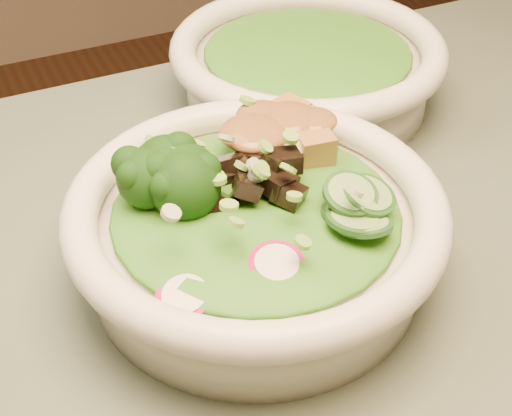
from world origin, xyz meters
name	(u,v)px	position (x,y,z in m)	size (l,w,h in m)	color
salad_bowl	(256,230)	(-0.24, 0.06, 0.79)	(0.27, 0.27, 0.07)	white
side_bowl	(307,67)	(-0.09, 0.26, 0.79)	(0.27, 0.27, 0.07)	white
lettuce_bed	(256,207)	(-0.24, 0.06, 0.81)	(0.20, 0.20, 0.02)	#346C16
side_lettuce	(308,49)	(-0.09, 0.26, 0.81)	(0.18, 0.18, 0.02)	#346C16
broccoli_florets	(166,182)	(-0.29, 0.10, 0.83)	(0.08, 0.07, 0.04)	black
radish_slices	(245,269)	(-0.27, 0.01, 0.81)	(0.11, 0.04, 0.02)	#A00C46
cucumber_slices	(351,204)	(-0.19, 0.03, 0.82)	(0.07, 0.07, 0.04)	#82A85D
mushroom_heap	(259,180)	(-0.23, 0.07, 0.82)	(0.07, 0.07, 0.04)	black
tofu_cubes	(271,143)	(-0.20, 0.11, 0.82)	(0.09, 0.06, 0.04)	#A97038
peanut_sauce	(271,128)	(-0.20, 0.11, 0.83)	(0.07, 0.06, 0.02)	brown
scallion_garnish	(256,179)	(-0.24, 0.06, 0.83)	(0.19, 0.19, 0.02)	#7AB941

